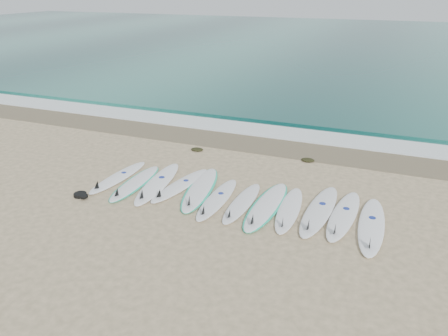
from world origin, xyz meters
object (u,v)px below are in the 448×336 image
at_px(surfboard_6, 241,203).
at_px(surfboard_11, 371,226).
at_px(leash_coil, 81,195).
at_px(surfboard_0, 117,178).

relative_size(surfboard_6, surfboard_11, 0.85).
bearing_deg(leash_coil, surfboard_6, 15.40).
bearing_deg(surfboard_6, leash_coil, -163.92).
distance_m(surfboard_11, leash_coil, 7.02).
bearing_deg(surfboard_6, surfboard_0, 178.15).
distance_m(surfboard_0, surfboard_6, 3.68).
height_order(surfboard_0, surfboard_6, surfboard_0).
bearing_deg(surfboard_6, surfboard_11, 1.20).
xyz_separation_m(surfboard_0, leash_coil, (-0.23, -1.24, -0.00)).
bearing_deg(leash_coil, surfboard_11, 9.05).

